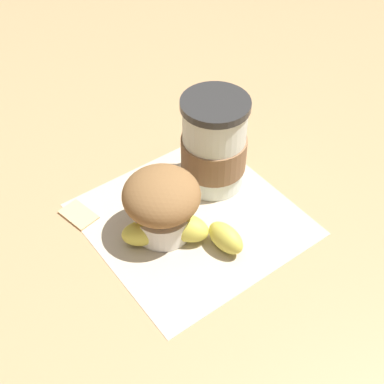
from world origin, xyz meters
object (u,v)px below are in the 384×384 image
(sugar_packet, at_px, (79,214))
(banana, at_px, (184,232))
(muffin, at_px, (161,202))
(coffee_cup, at_px, (214,146))

(sugar_packet, bearing_deg, banana, 44.01)
(muffin, bearing_deg, coffee_cup, 115.73)
(muffin, distance_m, banana, 0.05)
(banana, bearing_deg, sugar_packet, -135.99)
(banana, bearing_deg, coffee_cup, 132.66)
(coffee_cup, distance_m, banana, 0.13)
(banana, xyz_separation_m, sugar_packet, (-0.11, -0.11, -0.02))
(muffin, distance_m, sugar_packet, 0.13)
(coffee_cup, distance_m, sugar_packet, 0.21)
(coffee_cup, relative_size, sugar_packet, 2.77)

